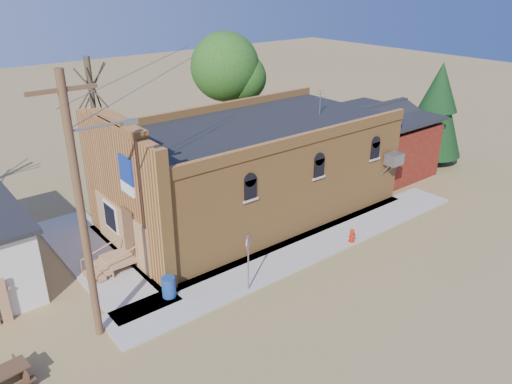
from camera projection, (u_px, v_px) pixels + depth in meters
ground at (298, 268)px, 21.01m from camera, size 120.00×120.00×0.00m
sidewalk_south at (309, 247)px, 22.50m from camera, size 19.00×2.20×0.08m
sidewalk_west at (98, 257)px, 21.68m from camera, size 2.60×10.00×0.08m
brick_bar at (249, 170)px, 24.95m from camera, size 16.40×7.97×6.30m
red_shed at (375, 135)px, 30.62m from camera, size 5.40×6.40×4.30m
utility_pole at (82, 207)px, 15.30m from camera, size 3.12×0.26×9.00m
tree_bare_near at (91, 86)px, 26.21m from camera, size 2.80×2.80×7.65m
tree_leafy at (225, 67)px, 31.73m from camera, size 4.40×4.40×8.15m
evergreen_tree at (437, 107)px, 31.26m from camera, size 3.60×3.60×6.50m
fire_hydrant at (352, 235)px, 22.76m from camera, size 0.38×0.37×0.66m
stop_sign at (248, 247)px, 18.72m from camera, size 0.53×0.48×2.42m
trash_barrel at (169, 287)px, 18.86m from camera, size 0.64×0.64×0.81m
picnic_table at (0, 379)px, 14.62m from camera, size 1.70×1.34×0.66m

